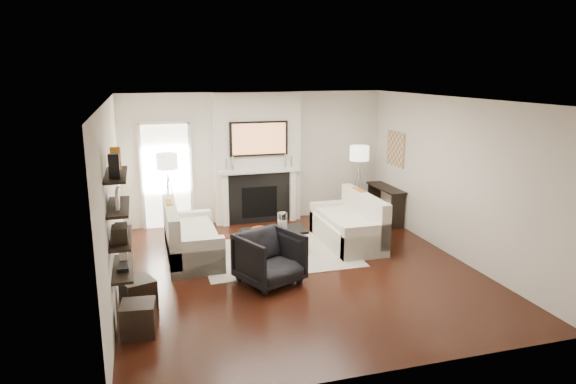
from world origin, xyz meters
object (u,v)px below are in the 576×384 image
object	(u,v)px
ottoman_near	(138,294)
lamp_left_shade	(167,161)
armchair	(270,256)
lamp_right_shade	(359,153)
loveseat_right_base	(347,233)
coffee_table	(274,231)
loveseat_left_base	(193,246)

from	to	relation	value
ottoman_near	lamp_left_shade	bearing A→B (deg)	78.83
armchair	lamp_left_shade	xyz separation A→B (m)	(-1.28, 2.83, 1.02)
lamp_left_shade	lamp_right_shade	xyz separation A→B (m)	(3.90, -0.12, 0.00)
loveseat_right_base	coffee_table	bearing A→B (deg)	-175.53
loveseat_right_base	lamp_left_shade	xyz separation A→B (m)	(-3.10, 1.47, 1.24)
loveseat_right_base	coffee_table	xyz separation A→B (m)	(-1.42, -0.11, 0.19)
coffee_table	lamp_right_shade	xyz separation A→B (m)	(2.22, 1.46, 1.05)
armchair	lamp_right_shade	world-z (taller)	lamp_right_shade
loveseat_left_base	lamp_left_shade	distance (m)	1.91
lamp_right_shade	ottoman_near	world-z (taller)	lamp_right_shade
loveseat_right_base	lamp_right_shade	size ratio (longest dim) A/B	4.50
loveseat_left_base	lamp_right_shade	world-z (taller)	lamp_right_shade
loveseat_right_base	lamp_left_shade	world-z (taller)	lamp_left_shade
ottoman_near	lamp_right_shade	bearing A→B (deg)	33.72
ottoman_near	coffee_table	bearing A→B (deg)	34.13
lamp_left_shade	lamp_right_shade	bearing A→B (deg)	-1.81
coffee_table	lamp_left_shade	distance (m)	2.53
armchair	ottoman_near	bearing A→B (deg)	165.79
lamp_right_shade	ottoman_near	size ratio (longest dim) A/B	1.00
coffee_table	armchair	world-z (taller)	armchair
lamp_left_shade	lamp_right_shade	distance (m)	3.90
loveseat_right_base	armchair	distance (m)	2.28
loveseat_right_base	lamp_left_shade	distance (m)	3.65
loveseat_right_base	coffee_table	distance (m)	1.44
loveseat_left_base	ottoman_near	xyz separation A→B (m)	(-0.90, -1.71, -0.01)
loveseat_right_base	armchair	size ratio (longest dim) A/B	2.10
ottoman_near	loveseat_left_base	bearing A→B (deg)	62.21
coffee_table	armchair	distance (m)	1.31
armchair	ottoman_near	distance (m)	1.94
coffee_table	lamp_left_shade	xyz separation A→B (m)	(-1.68, 1.58, 1.05)
loveseat_right_base	lamp_left_shade	size ratio (longest dim) A/B	4.50
coffee_table	lamp_right_shade	distance (m)	2.86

